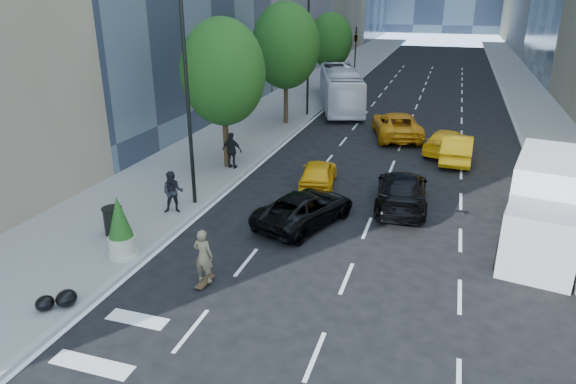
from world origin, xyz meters
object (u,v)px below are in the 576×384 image
(box_truck, at_px, (546,204))
(trash_can, at_px, (113,221))
(black_sedan_lincoln, at_px, (305,208))
(city_bus, at_px, (340,88))
(black_sedan_mercedes, at_px, (402,190))
(planter_shrub, at_px, (120,228))
(skateboarder, at_px, (204,260))

(box_truck, relative_size, trash_can, 6.66)
(black_sedan_lincoln, bearing_deg, city_bus, -60.24)
(black_sedan_lincoln, xyz_separation_m, black_sedan_mercedes, (3.46, 2.93, 0.10))
(black_sedan_mercedes, distance_m, trash_can, 11.78)
(box_truck, bearing_deg, trash_can, -153.38)
(city_bus, relative_size, planter_shrub, 5.09)
(box_truck, bearing_deg, black_sedan_mercedes, 170.00)
(black_sedan_mercedes, bearing_deg, box_truck, 154.76)
(black_sedan_mercedes, bearing_deg, skateboarder, 53.40)
(skateboarder, xyz_separation_m, city_bus, (-1.60, 27.27, 0.68))
(trash_can, bearing_deg, black_sedan_mercedes, 32.44)
(city_bus, bearing_deg, box_truck, -77.16)
(black_sedan_lincoln, relative_size, planter_shrub, 2.13)
(skateboarder, height_order, box_truck, box_truck)
(black_sedan_mercedes, height_order, trash_can, black_sedan_mercedes)
(skateboarder, relative_size, box_truck, 0.26)
(skateboarder, relative_size, planter_shrub, 0.80)
(city_bus, xyz_separation_m, box_truck, (12.05, -20.93, 0.01))
(city_bus, bearing_deg, black_sedan_mercedes, -87.34)
(trash_can, bearing_deg, skateboarder, -22.92)
(box_truck, bearing_deg, planter_shrub, -146.91)
(planter_shrub, bearing_deg, city_bus, 86.14)
(black_sedan_mercedes, relative_size, planter_shrub, 2.34)
(city_bus, distance_m, planter_shrub, 26.71)
(black_sedan_lincoln, xyz_separation_m, box_truck, (8.71, 0.95, 0.92))
(skateboarder, xyz_separation_m, trash_can, (-4.73, 2.00, -0.23))
(black_sedan_lincoln, height_order, black_sedan_mercedes, black_sedan_mercedes)
(city_bus, distance_m, trash_can, 25.48)
(skateboarder, distance_m, black_sedan_mercedes, 9.81)
(skateboarder, relative_size, black_sedan_lincoln, 0.38)
(black_sedan_lincoln, relative_size, box_truck, 0.69)
(city_bus, bearing_deg, planter_shrub, -110.96)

